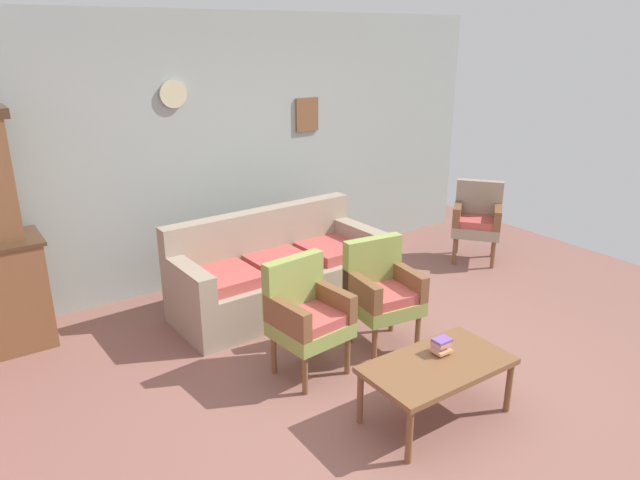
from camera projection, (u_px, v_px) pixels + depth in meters
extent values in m
plane|color=#84564C|center=(396.00, 381.00, 4.41)|extent=(7.68, 7.68, 0.00)
cube|color=#939E99|center=(232.00, 150.00, 6.00)|extent=(6.40, 0.06, 2.70)
cube|color=brown|center=(307.00, 115.00, 6.35)|extent=(0.28, 0.02, 0.36)
cylinder|color=beige|center=(173.00, 94.00, 5.44)|extent=(0.26, 0.03, 0.26)
cube|color=gray|center=(280.00, 287.00, 5.54)|extent=(2.04, 0.88, 0.42)
cube|color=gray|center=(261.00, 234.00, 5.63)|extent=(2.01, 0.24, 0.48)
cube|color=gray|center=(355.00, 235.00, 5.95)|extent=(0.19, 0.81, 0.24)
cube|color=gray|center=(187.00, 278.00, 4.91)|extent=(0.19, 0.81, 0.24)
cube|color=#B74C47|center=(332.00, 250.00, 5.75)|extent=(0.55, 0.58, 0.10)
cube|color=#B74C47|center=(282.00, 263.00, 5.42)|extent=(0.55, 0.58, 0.10)
cube|color=#B74C47|center=(225.00, 278.00, 5.09)|extent=(0.55, 0.58, 0.10)
cube|color=#849947|center=(310.00, 329.00, 4.40)|extent=(0.57, 0.53, 0.12)
cube|color=#B74C47|center=(312.00, 319.00, 4.35)|extent=(0.48, 0.45, 0.10)
cube|color=#849947|center=(293.00, 285.00, 4.44)|extent=(0.53, 0.16, 0.46)
cube|color=brown|center=(332.00, 300.00, 4.47)|extent=(0.13, 0.49, 0.22)
cube|color=brown|center=(287.00, 317.00, 4.20)|extent=(0.13, 0.49, 0.22)
cylinder|color=brown|center=(347.00, 355.00, 4.46)|extent=(0.04, 0.04, 0.32)
cylinder|color=brown|center=(305.00, 375.00, 4.20)|extent=(0.04, 0.04, 0.32)
cylinder|color=brown|center=(315.00, 336.00, 4.73)|extent=(0.04, 0.04, 0.32)
cylinder|color=brown|center=(274.00, 354.00, 4.48)|extent=(0.04, 0.04, 0.32)
cube|color=#849947|center=(384.00, 305.00, 4.79)|extent=(0.57, 0.54, 0.12)
cube|color=#B74C47|center=(386.00, 296.00, 4.74)|extent=(0.49, 0.46, 0.10)
cube|color=#849947|center=(372.00, 264.00, 4.86)|extent=(0.53, 0.16, 0.46)
cube|color=brown|center=(407.00, 281.00, 4.83)|extent=(0.14, 0.49, 0.22)
cube|color=brown|center=(362.00, 291.00, 4.63)|extent=(0.14, 0.49, 0.22)
cylinder|color=brown|center=(418.00, 333.00, 4.79)|extent=(0.04, 0.04, 0.32)
cylinder|color=brown|center=(375.00, 345.00, 4.61)|extent=(0.04, 0.04, 0.32)
cylinder|color=brown|center=(392.00, 314.00, 5.11)|extent=(0.04, 0.04, 0.32)
cylinder|color=brown|center=(350.00, 325.00, 4.93)|extent=(0.04, 0.04, 0.32)
cube|color=gray|center=(476.00, 229.00, 6.64)|extent=(0.70, 0.71, 0.12)
cube|color=#B74C47|center=(477.00, 222.00, 6.59)|extent=(0.60, 0.60, 0.10)
cube|color=gray|center=(479.00, 200.00, 6.73)|extent=(0.41, 0.47, 0.46)
cube|color=brown|center=(498.00, 216.00, 6.53)|extent=(0.42, 0.36, 0.22)
cube|color=brown|center=(457.00, 213.00, 6.64)|extent=(0.42, 0.36, 0.22)
cylinder|color=brown|center=(493.00, 255.00, 6.49)|extent=(0.04, 0.04, 0.32)
cylinder|color=brown|center=(454.00, 251.00, 6.60)|extent=(0.04, 0.04, 0.32)
cylinder|color=brown|center=(493.00, 244.00, 6.83)|extent=(0.04, 0.04, 0.32)
cylinder|color=brown|center=(457.00, 240.00, 6.94)|extent=(0.04, 0.04, 0.32)
cube|color=brown|center=(438.00, 365.00, 3.88)|extent=(1.00, 0.56, 0.04)
cylinder|color=brown|center=(360.00, 398.00, 3.89)|extent=(0.04, 0.04, 0.38)
cylinder|color=brown|center=(457.00, 357.00, 4.38)|extent=(0.04, 0.04, 0.38)
cylinder|color=brown|center=(409.00, 436.00, 3.51)|extent=(0.04, 0.04, 0.38)
cylinder|color=brown|center=(509.00, 387.00, 4.00)|extent=(0.04, 0.04, 0.38)
cube|color=#D0828B|center=(441.00, 351.00, 4.00)|extent=(0.13, 0.11, 0.02)
cube|color=tan|center=(441.00, 350.00, 3.97)|extent=(0.11, 0.11, 0.02)
cube|color=#B583AC|center=(440.00, 346.00, 3.98)|extent=(0.11, 0.08, 0.03)
cube|color=tan|center=(441.00, 343.00, 3.96)|extent=(0.10, 0.10, 0.03)
cube|color=#784E9F|center=(442.00, 340.00, 3.95)|extent=(0.12, 0.09, 0.02)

